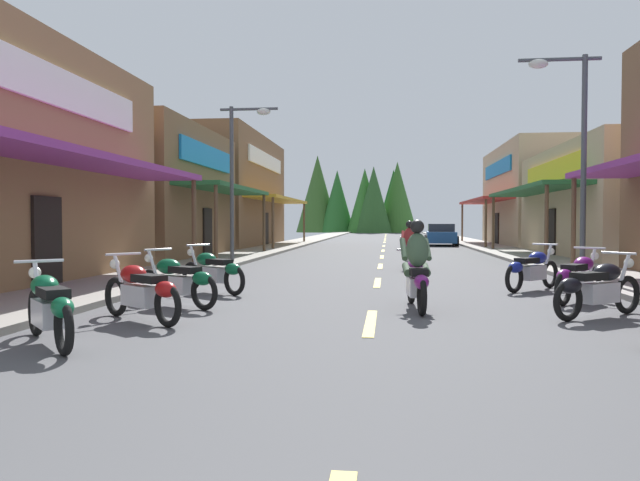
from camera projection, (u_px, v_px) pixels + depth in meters
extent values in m
cube|color=#4C4C4F|center=(383.00, 249.00, 34.42)|extent=(9.71, 98.34, 0.10)
cube|color=gray|center=(279.00, 247.00, 35.11)|extent=(2.47, 98.34, 0.12)
cube|color=#9E9991|center=(492.00, 248.00, 33.73)|extent=(2.47, 98.34, 0.12)
cube|color=#E0C64C|center=(370.00, 323.00, 9.08)|extent=(0.16, 2.40, 0.01)
cube|color=#E0C64C|center=(377.00, 283.00, 15.04)|extent=(0.16, 2.40, 0.01)
cube|color=#E0C64C|center=(380.00, 266.00, 20.55)|extent=(0.16, 2.40, 0.01)
cube|color=#E0C64C|center=(382.00, 257.00, 26.02)|extent=(0.16, 2.40, 0.01)
cube|color=#E0C64C|center=(383.00, 251.00, 31.57)|extent=(0.16, 2.40, 0.01)
cube|color=#E0C64C|center=(384.00, 246.00, 37.70)|extent=(0.16, 2.40, 0.01)
cube|color=#E0C64C|center=(384.00, 242.00, 44.60)|extent=(0.16, 2.40, 0.01)
cube|color=#E0C64C|center=(385.00, 240.00, 50.14)|extent=(0.16, 2.40, 0.01)
cube|color=#E0C64C|center=(385.00, 238.00, 55.27)|extent=(0.16, 2.40, 0.01)
cube|color=#E0C64C|center=(385.00, 237.00, 60.62)|extent=(0.16, 2.40, 0.01)
cube|color=#E0C64C|center=(386.00, 235.00, 66.72)|extent=(0.16, 2.40, 0.01)
cube|color=#E0C64C|center=(386.00, 234.00, 72.05)|extent=(0.16, 2.40, 0.01)
cube|color=#8C338C|center=(83.00, 160.00, 13.20)|extent=(1.80, 11.34, 0.16)
cylinder|color=brown|center=(194.00, 226.00, 18.60)|extent=(0.14, 0.14, 2.82)
cube|color=white|center=(46.00, 82.00, 13.24)|extent=(0.10, 8.82, 0.90)
cube|color=black|center=(47.00, 243.00, 13.36)|extent=(0.08, 1.10, 2.10)
cube|color=brown|center=(111.00, 193.00, 25.65)|extent=(8.44, 9.54, 5.48)
cube|color=#236033|center=(227.00, 189.00, 25.07)|extent=(1.80, 8.58, 0.16)
cylinder|color=brown|center=(216.00, 225.00, 20.97)|extent=(0.14, 0.14, 2.82)
cylinder|color=brown|center=(264.00, 224.00, 29.10)|extent=(0.14, 0.14, 2.82)
cube|color=#197FCC|center=(208.00, 156.00, 25.12)|extent=(0.10, 6.68, 0.90)
cube|color=black|center=(208.00, 233.00, 25.22)|extent=(0.08, 1.10, 2.10)
cube|color=brown|center=(195.00, 192.00, 37.79)|extent=(8.99, 13.47, 6.82)
cube|color=gold|center=(280.00, 200.00, 37.20)|extent=(1.80, 12.12, 0.16)
cylinder|color=brown|center=(273.00, 224.00, 31.35)|extent=(0.14, 0.14, 2.82)
cylinder|color=brown|center=(304.00, 223.00, 42.99)|extent=(0.14, 0.14, 2.82)
cube|color=white|center=(266.00, 161.00, 37.22)|extent=(0.10, 9.43, 0.90)
cube|color=black|center=(266.00, 229.00, 37.36)|extent=(0.08, 1.10, 2.10)
cylinder|color=brown|center=(573.00, 226.00, 17.79)|extent=(0.14, 0.14, 2.82)
cube|color=#236033|center=(531.00, 190.00, 25.97)|extent=(1.80, 11.01, 0.16)
cylinder|color=brown|center=(546.00, 225.00, 20.83)|extent=(0.14, 0.14, 2.82)
cylinder|color=brown|center=(493.00, 224.00, 31.37)|extent=(0.14, 0.14, 2.82)
cube|color=yellow|center=(552.00, 171.00, 25.85)|extent=(0.10, 8.57, 0.90)
cube|color=black|center=(551.00, 233.00, 25.93)|extent=(0.08, 1.10, 2.10)
cube|color=tan|center=(549.00, 196.00, 38.52)|extent=(6.43, 12.45, 6.36)
cube|color=#B72D28|center=(484.00, 201.00, 39.00)|extent=(1.80, 11.21, 0.16)
cylinder|color=brown|center=(486.00, 224.00, 33.76)|extent=(0.14, 0.14, 2.82)
cylinder|color=brown|center=(462.00, 223.00, 44.49)|extent=(0.14, 0.14, 2.82)
cube|color=#197FCC|center=(497.00, 169.00, 38.84)|extent=(0.10, 8.72, 0.90)
cube|color=black|center=(497.00, 229.00, 38.96)|extent=(0.08, 1.10, 2.10)
cylinder|color=#474C51|center=(232.00, 186.00, 21.25)|extent=(0.14, 0.14, 5.60)
cylinder|color=#474C51|center=(249.00, 109.00, 21.10)|extent=(2.06, 0.10, 0.10)
ellipsoid|color=silver|center=(264.00, 112.00, 21.04)|extent=(0.50, 0.30, 0.24)
cylinder|color=#474C51|center=(584.00, 168.00, 15.42)|extent=(0.14, 0.14, 5.81)
cylinder|color=#474C51|center=(560.00, 59.00, 15.40)|extent=(2.06, 0.10, 0.10)
ellipsoid|color=silver|center=(538.00, 64.00, 15.47)|extent=(0.50, 0.30, 0.24)
torus|color=black|center=(627.00, 295.00, 9.95)|extent=(0.57, 0.46, 0.64)
torus|color=black|center=(568.00, 301.00, 9.20)|extent=(0.57, 0.46, 0.64)
cube|color=silver|center=(599.00, 293.00, 9.57)|extent=(0.73, 0.64, 0.32)
ellipsoid|color=black|center=(607.00, 272.00, 9.66)|extent=(0.64, 0.59, 0.28)
cube|color=black|center=(589.00, 276.00, 9.44)|extent=(0.65, 0.58, 0.12)
ellipsoid|color=black|center=(570.00, 286.00, 9.21)|extent=(0.50, 0.46, 0.24)
cylinder|color=silver|center=(623.00, 275.00, 9.87)|extent=(0.33, 0.27, 0.71)
cylinder|color=silver|center=(619.00, 253.00, 9.80)|extent=(0.39, 0.50, 0.04)
sphere|color=white|center=(629.00, 263.00, 9.95)|extent=(0.16, 0.16, 0.16)
torus|color=black|center=(594.00, 283.00, 11.96)|extent=(0.47, 0.57, 0.64)
torus|color=black|center=(563.00, 289.00, 10.89)|extent=(0.47, 0.57, 0.64)
cube|color=silver|center=(579.00, 281.00, 11.42)|extent=(0.65, 0.72, 0.32)
ellipsoid|color=#721972|center=(584.00, 264.00, 11.55)|extent=(0.60, 0.64, 0.28)
cube|color=black|center=(574.00, 267.00, 11.23)|extent=(0.59, 0.65, 0.12)
ellipsoid|color=#721972|center=(564.00, 276.00, 10.91)|extent=(0.46, 0.49, 0.24)
cylinder|color=silver|center=(592.00, 266.00, 11.86)|extent=(0.27, 0.33, 0.71)
cylinder|color=silver|center=(590.00, 248.00, 11.76)|extent=(0.50, 0.40, 0.04)
sphere|color=white|center=(595.00, 256.00, 11.96)|extent=(0.16, 0.16, 0.16)
torus|color=black|center=(550.00, 274.00, 13.85)|extent=(0.51, 0.54, 0.64)
torus|color=black|center=(514.00, 278.00, 12.88)|extent=(0.51, 0.54, 0.64)
cube|color=silver|center=(533.00, 273.00, 13.36)|extent=(0.68, 0.70, 0.32)
ellipsoid|color=navy|center=(538.00, 258.00, 13.48)|extent=(0.62, 0.63, 0.28)
cube|color=black|center=(527.00, 260.00, 13.19)|extent=(0.61, 0.63, 0.12)
ellipsoid|color=navy|center=(516.00, 267.00, 12.90)|extent=(0.48, 0.49, 0.24)
cylinder|color=silver|center=(547.00, 260.00, 13.76)|extent=(0.30, 0.31, 0.71)
cylinder|color=silver|center=(545.00, 244.00, 13.67)|extent=(0.47, 0.44, 0.04)
sphere|color=white|center=(551.00, 251.00, 13.85)|extent=(0.16, 0.16, 0.16)
torus|color=black|center=(36.00, 312.00, 8.04)|extent=(0.51, 0.54, 0.64)
torus|color=black|center=(64.00, 328.00, 6.84)|extent=(0.51, 0.54, 0.64)
cube|color=silver|center=(49.00, 313.00, 7.44)|extent=(0.68, 0.70, 0.32)
ellipsoid|color=#0C5933|center=(45.00, 286.00, 7.59)|extent=(0.62, 0.63, 0.28)
cube|color=black|center=(53.00, 292.00, 7.23)|extent=(0.61, 0.63, 0.12)
ellipsoid|color=#0C5933|center=(62.00, 307.00, 6.87)|extent=(0.48, 0.49, 0.24)
cylinder|color=silver|center=(38.00, 288.00, 7.93)|extent=(0.30, 0.31, 0.71)
cylinder|color=silver|center=(39.00, 261.00, 7.82)|extent=(0.47, 0.44, 0.04)
sphere|color=white|center=(35.00, 273.00, 8.05)|extent=(0.16, 0.16, 0.16)
torus|color=black|center=(116.00, 297.00, 9.71)|extent=(0.57, 0.46, 0.64)
torus|color=black|center=(168.00, 305.00, 8.68)|extent=(0.57, 0.46, 0.64)
cube|color=silver|center=(140.00, 296.00, 9.19)|extent=(0.73, 0.64, 0.32)
ellipsoid|color=#A51414|center=(133.00, 274.00, 9.32)|extent=(0.64, 0.59, 0.28)
cube|color=black|center=(149.00, 278.00, 9.01)|extent=(0.65, 0.58, 0.12)
ellipsoid|color=#A51414|center=(166.00, 289.00, 8.71)|extent=(0.50, 0.45, 0.24)
cylinder|color=silver|center=(120.00, 277.00, 9.61)|extent=(0.33, 0.27, 0.71)
cylinder|color=silver|center=(123.00, 254.00, 9.51)|extent=(0.39, 0.51, 0.04)
sphere|color=white|center=(115.00, 264.00, 9.71)|extent=(0.16, 0.16, 0.16)
torus|color=black|center=(150.00, 286.00, 11.26)|extent=(0.60, 0.41, 0.64)
torus|color=black|center=(204.00, 292.00, 10.35)|extent=(0.60, 0.41, 0.64)
cube|color=silver|center=(176.00, 285.00, 10.80)|extent=(0.74, 0.60, 0.32)
ellipsoid|color=#0C5933|center=(169.00, 266.00, 10.91)|extent=(0.64, 0.56, 0.28)
cube|color=black|center=(185.00, 270.00, 10.64)|extent=(0.66, 0.55, 0.12)
ellipsoid|color=#0C5933|center=(202.00, 279.00, 10.37)|extent=(0.50, 0.43, 0.24)
cylinder|color=silver|center=(154.00, 269.00, 11.17)|extent=(0.35, 0.24, 0.71)
cylinder|color=silver|center=(158.00, 249.00, 11.09)|extent=(0.34, 0.54, 0.04)
sphere|color=white|center=(149.00, 258.00, 11.26)|extent=(0.16, 0.16, 0.16)
torus|color=black|center=(192.00, 276.00, 13.42)|extent=(0.58, 0.46, 0.64)
torus|color=black|center=(234.00, 280.00, 12.41)|extent=(0.58, 0.46, 0.64)
cube|color=silver|center=(212.00, 274.00, 12.91)|extent=(0.73, 0.64, 0.32)
ellipsoid|color=#0C5933|center=(206.00, 259.00, 13.04)|extent=(0.64, 0.59, 0.28)
cube|color=black|center=(219.00, 262.00, 12.73)|extent=(0.65, 0.58, 0.12)
ellipsoid|color=#0C5933|center=(233.00, 269.00, 12.43)|extent=(0.50, 0.45, 0.24)
cylinder|color=silver|center=(195.00, 261.00, 13.32)|extent=(0.34, 0.27, 0.71)
cylinder|color=silver|center=(198.00, 245.00, 13.23)|extent=(0.39, 0.51, 0.04)
sphere|color=white|center=(191.00, 252.00, 13.43)|extent=(0.16, 0.16, 0.16)
torus|color=black|center=(411.00, 286.00, 11.23)|extent=(0.15, 0.65, 0.64)
torus|color=black|center=(422.00, 296.00, 9.73)|extent=(0.15, 0.65, 0.64)
cube|color=silver|center=(416.00, 287.00, 10.47)|extent=(0.33, 0.72, 0.32)
ellipsoid|color=#721972|center=(415.00, 267.00, 10.66)|extent=(0.36, 0.58, 0.28)
cube|color=black|center=(418.00, 272.00, 10.22)|extent=(0.32, 0.62, 0.12)
ellipsoid|color=#721972|center=(422.00, 282.00, 9.77)|extent=(0.27, 0.46, 0.24)
cylinder|color=silver|center=(412.00, 269.00, 11.09)|extent=(0.09, 0.37, 0.71)
cylinder|color=silver|center=(413.00, 250.00, 10.95)|extent=(0.60, 0.09, 0.04)
sphere|color=white|center=(411.00, 258.00, 11.24)|extent=(0.16, 0.16, 0.16)
ellipsoid|color=#3F593F|center=(417.00, 250.00, 10.30)|extent=(0.41, 0.41, 0.64)
sphere|color=black|center=(417.00, 227.00, 10.34)|extent=(0.24, 0.24, 0.24)
cylinder|color=#3F593F|center=(407.00, 269.00, 10.49)|extent=(0.17, 0.43, 0.24)
cylinder|color=#3F593F|center=(404.00, 249.00, 10.61)|extent=(0.14, 0.51, 0.40)
cylinder|color=#3F593F|center=(425.00, 269.00, 10.48)|extent=(0.17, 0.43, 0.24)
cylinder|color=#3F593F|center=(427.00, 249.00, 10.60)|extent=(0.14, 0.51, 0.40)
torus|color=black|center=(409.00, 258.00, 19.94)|extent=(0.12, 0.64, 0.64)
torus|color=black|center=(409.00, 261.00, 18.46)|extent=(0.12, 0.64, 0.64)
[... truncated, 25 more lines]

